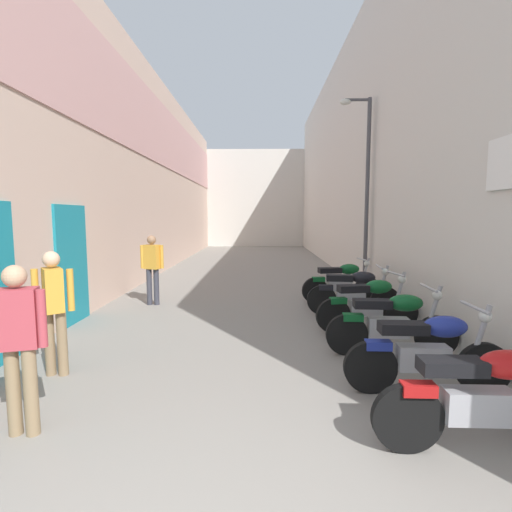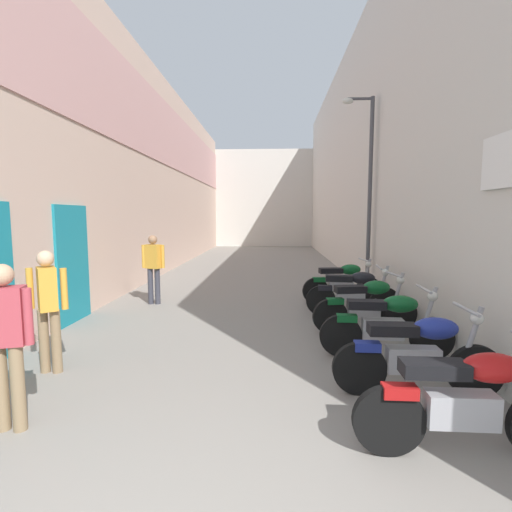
{
  "view_description": "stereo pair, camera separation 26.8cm",
  "coord_description": "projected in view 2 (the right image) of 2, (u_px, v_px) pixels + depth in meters",
  "views": [
    {
      "loc": [
        0.35,
        -1.29,
        2.0
      ],
      "look_at": [
        0.24,
        6.98,
        1.12
      ],
      "focal_mm": 26.57,
      "sensor_mm": 36.0,
      "label": 1
    },
    {
      "loc": [
        0.62,
        -1.28,
        2.0
      ],
      "look_at": [
        0.24,
        6.98,
        1.12
      ],
      "focal_mm": 26.57,
      "sensor_mm": 36.0,
      "label": 2
    }
  ],
  "objects": [
    {
      "name": "motorcycle_fourth",
      "position": [
        366.0,
        304.0,
        6.49
      ],
      "size": [
        1.84,
        0.58,
        1.04
      ],
      "color": "black",
      "rests_on": "ground"
    },
    {
      "name": "motorcycle_fifth",
      "position": [
        353.0,
        292.0,
        7.53
      ],
      "size": [
        1.85,
        0.58,
        1.04
      ],
      "color": "black",
      "rests_on": "ground"
    },
    {
      "name": "motorcycle_sixth",
      "position": [
        343.0,
        282.0,
        8.67
      ],
      "size": [
        1.84,
        0.58,
        1.04
      ],
      "color": "black",
      "rests_on": "ground"
    },
    {
      "name": "pedestrian_by_doorway",
      "position": [
        6.0,
        335.0,
        3.46
      ],
      "size": [
        0.52,
        0.29,
        1.57
      ],
      "color": "#8C7251",
      "rests_on": "ground"
    },
    {
      "name": "ground_plane",
      "position": [
        252.0,
        283.0,
        11.32
      ],
      "size": [
        39.74,
        39.74,
        0.0
      ],
      "primitive_type": "plane",
      "color": "gray"
    },
    {
      "name": "building_right",
      "position": [
        355.0,
        159.0,
        12.74
      ],
      "size": [
        0.45,
        23.74,
        7.84
      ],
      "color": "beige",
      "rests_on": "ground"
    },
    {
      "name": "building_left",
      "position": [
        158.0,
        175.0,
        13.04
      ],
      "size": [
        0.45,
        23.74,
        6.77
      ],
      "color": "beige",
      "rests_on": "ground"
    },
    {
      "name": "street_lamp",
      "position": [
        367.0,
        182.0,
        9.36
      ],
      "size": [
        0.79,
        0.18,
        4.88
      ],
      "color": "#47474C",
      "rests_on": "ground"
    },
    {
      "name": "motorcycle_second",
      "position": [
        418.0,
        353.0,
        4.16
      ],
      "size": [
        1.85,
        0.58,
        1.04
      ],
      "color": "black",
      "rests_on": "ground"
    },
    {
      "name": "building_far_end",
      "position": [
        264.0,
        199.0,
        25.76
      ],
      "size": [
        9.32,
        2.0,
        6.32
      ],
      "primitive_type": "cube",
      "color": "beige",
      "rests_on": "ground"
    },
    {
      "name": "pedestrian_further_down",
      "position": [
        153.0,
        264.0,
        8.56
      ],
      "size": [
        0.52,
        0.31,
        1.57
      ],
      "color": "#383842",
      "rests_on": "ground"
    },
    {
      "name": "motorcycle_nearest",
      "position": [
        469.0,
        400.0,
        3.09
      ],
      "size": [
        1.85,
        0.58,
        1.04
      ],
      "color": "black",
      "rests_on": "ground"
    },
    {
      "name": "motorcycle_third",
      "position": [
        387.0,
        323.0,
        5.31
      ],
      "size": [
        1.85,
        0.58,
        1.04
      ],
      "color": "black",
      "rests_on": "ground"
    },
    {
      "name": "pedestrian_mid_alley",
      "position": [
        48.0,
        302.0,
        4.77
      ],
      "size": [
        0.52,
        0.39,
        1.57
      ],
      "color": "#8C7251",
      "rests_on": "ground"
    }
  ]
}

